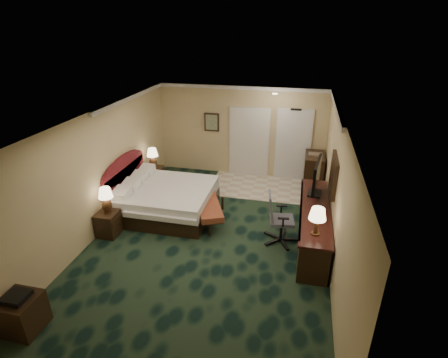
% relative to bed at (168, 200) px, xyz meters
% --- Properties ---
extents(floor, '(5.00, 7.50, 0.00)m').
position_rel_bed_xyz_m(floor, '(1.32, -0.95, -0.34)').
color(floor, black).
rests_on(floor, ground).
extents(ceiling, '(5.00, 7.50, 0.00)m').
position_rel_bed_xyz_m(ceiling, '(1.32, -0.95, 2.36)').
color(ceiling, white).
rests_on(ceiling, wall_back).
extents(wall_back, '(5.00, 0.00, 2.70)m').
position_rel_bed_xyz_m(wall_back, '(1.32, 2.80, 1.01)').
color(wall_back, '#D3C084').
rests_on(wall_back, ground).
extents(wall_front, '(5.00, 0.00, 2.70)m').
position_rel_bed_xyz_m(wall_front, '(1.32, -4.70, 1.01)').
color(wall_front, '#D3C084').
rests_on(wall_front, ground).
extents(wall_left, '(0.00, 7.50, 2.70)m').
position_rel_bed_xyz_m(wall_left, '(-1.18, -0.95, 1.01)').
color(wall_left, '#D3C084').
rests_on(wall_left, ground).
extents(wall_right, '(0.00, 7.50, 2.70)m').
position_rel_bed_xyz_m(wall_right, '(3.82, -0.95, 1.01)').
color(wall_right, '#D3C084').
rests_on(wall_right, ground).
extents(crown_molding, '(5.00, 7.50, 0.10)m').
position_rel_bed_xyz_m(crown_molding, '(1.32, -0.95, 2.31)').
color(crown_molding, silver).
rests_on(crown_molding, wall_back).
extents(tile_patch, '(3.20, 1.70, 0.01)m').
position_rel_bed_xyz_m(tile_patch, '(2.22, 1.95, -0.34)').
color(tile_patch, '#BCA790').
rests_on(tile_patch, ground).
extents(headboard, '(0.12, 2.00, 1.40)m').
position_rel_bed_xyz_m(headboard, '(-1.12, 0.05, 0.36)').
color(headboard, '#4F151D').
rests_on(headboard, ground).
extents(entry_door, '(1.02, 0.06, 2.18)m').
position_rel_bed_xyz_m(entry_door, '(2.87, 2.77, 0.71)').
color(entry_door, silver).
rests_on(entry_door, ground).
extents(closet_doors, '(1.20, 0.06, 2.10)m').
position_rel_bed_xyz_m(closet_doors, '(1.57, 2.76, 0.71)').
color(closet_doors, silver).
rests_on(closet_doors, ground).
extents(wall_art, '(0.45, 0.06, 0.55)m').
position_rel_bed_xyz_m(wall_art, '(0.42, 2.76, 1.26)').
color(wall_art, '#4A6758').
rests_on(wall_art, wall_back).
extents(wall_mirror, '(0.05, 0.95, 0.75)m').
position_rel_bed_xyz_m(wall_mirror, '(3.78, -0.35, 1.21)').
color(wall_mirror, white).
rests_on(wall_mirror, wall_right).
extents(bed, '(2.16, 2.00, 0.68)m').
position_rel_bed_xyz_m(bed, '(0.00, 0.00, 0.00)').
color(bed, silver).
rests_on(bed, ground).
extents(nightstand_near, '(0.44, 0.51, 0.55)m').
position_rel_bed_xyz_m(nightstand_near, '(-0.94, -1.21, -0.07)').
color(nightstand_near, black).
rests_on(nightstand_near, ground).
extents(nightstand_far, '(0.49, 0.56, 0.61)m').
position_rel_bed_xyz_m(nightstand_far, '(-0.91, 1.24, -0.04)').
color(nightstand_far, black).
rests_on(nightstand_far, ground).
extents(lamp_near, '(0.38, 0.38, 0.59)m').
position_rel_bed_xyz_m(lamp_near, '(-0.92, -1.19, 0.50)').
color(lamp_near, black).
rests_on(lamp_near, nightstand_near).
extents(lamp_far, '(0.39, 0.39, 0.58)m').
position_rel_bed_xyz_m(lamp_far, '(-0.89, 1.25, 0.55)').
color(lamp_far, black).
rests_on(lamp_far, nightstand_far).
extents(bed_bench, '(1.03, 1.53, 0.49)m').
position_rel_bed_xyz_m(bed_bench, '(1.09, -0.18, -0.10)').
color(bed_bench, maroon).
rests_on(bed_bench, ground).
extents(side_table, '(0.55, 0.55, 0.60)m').
position_rel_bed_xyz_m(side_table, '(-0.87, -3.91, -0.04)').
color(side_table, black).
rests_on(side_table, ground).
extents(desk, '(0.62, 2.88, 0.83)m').
position_rel_bed_xyz_m(desk, '(3.49, -0.52, 0.07)').
color(desk, black).
rests_on(desk, ground).
extents(tv, '(0.22, 1.03, 0.80)m').
position_rel_bed_xyz_m(tv, '(3.48, 0.14, 0.89)').
color(tv, black).
rests_on(tv, desk).
extents(desk_lamp, '(0.33, 0.33, 0.55)m').
position_rel_bed_xyz_m(desk_lamp, '(3.48, -1.51, 0.76)').
color(desk_lamp, black).
rests_on(desk_lamp, desk).
extents(desk_chair, '(0.74, 0.71, 1.14)m').
position_rel_bed_xyz_m(desk_chair, '(2.83, -0.63, 0.23)').
color(desk_chair, '#454752').
rests_on(desk_chair, ground).
extents(minibar, '(0.53, 0.95, 1.00)m').
position_rel_bed_xyz_m(minibar, '(3.51, 2.25, 0.16)').
color(minibar, black).
rests_on(minibar, ground).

